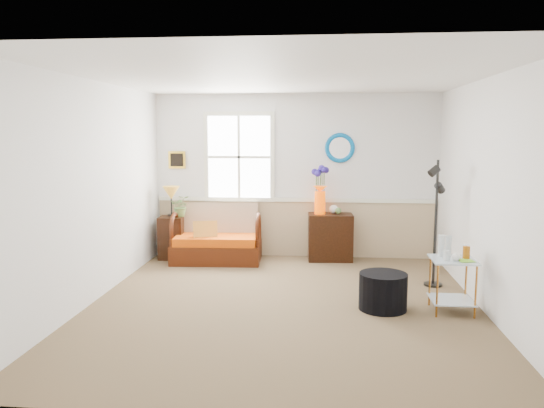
# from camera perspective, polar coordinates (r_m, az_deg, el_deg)

# --- Properties ---
(floor) EXTENTS (4.50, 5.00, 0.01)m
(floor) POSITION_cam_1_polar(r_m,az_deg,el_deg) (6.29, 1.27, -10.77)
(floor) COLOR brown
(floor) RESTS_ON ground
(ceiling) EXTENTS (4.50, 5.00, 0.01)m
(ceiling) POSITION_cam_1_polar(r_m,az_deg,el_deg) (5.99, 1.35, 13.53)
(ceiling) COLOR white
(ceiling) RESTS_ON walls
(walls) EXTENTS (4.51, 5.01, 2.60)m
(walls) POSITION_cam_1_polar(r_m,az_deg,el_deg) (6.00, 1.31, 1.09)
(walls) COLOR white
(walls) RESTS_ON floor
(wainscot) EXTENTS (4.46, 0.02, 0.90)m
(wainscot) POSITION_cam_1_polar(r_m,az_deg,el_deg) (8.58, 2.47, -2.65)
(wainscot) COLOR tan
(wainscot) RESTS_ON walls
(chair_rail) EXTENTS (4.46, 0.04, 0.06)m
(chair_rail) POSITION_cam_1_polar(r_m,az_deg,el_deg) (8.49, 2.49, 0.45)
(chair_rail) COLOR white
(chair_rail) RESTS_ON walls
(window) EXTENTS (1.14, 0.06, 1.44)m
(window) POSITION_cam_1_polar(r_m,az_deg,el_deg) (8.53, -3.56, 5.06)
(window) COLOR white
(window) RESTS_ON walls
(picture) EXTENTS (0.28, 0.03, 0.28)m
(picture) POSITION_cam_1_polar(r_m,az_deg,el_deg) (8.76, -10.18, 4.70)
(picture) COLOR gold
(picture) RESTS_ON walls
(mirror) EXTENTS (0.47, 0.07, 0.47)m
(mirror) POSITION_cam_1_polar(r_m,az_deg,el_deg) (8.43, 7.30, 6.00)
(mirror) COLOR #0071C7
(mirror) RESTS_ON walls
(loveseat) EXTENTS (1.39, 0.83, 0.88)m
(loveseat) POSITION_cam_1_polar(r_m,az_deg,el_deg) (8.25, -5.98, -3.16)
(loveseat) COLOR #4A1907
(loveseat) RESTS_ON floor
(throw_pillow) EXTENTS (0.38, 0.20, 0.36)m
(throw_pillow) POSITION_cam_1_polar(r_m,az_deg,el_deg) (8.16, -7.19, -3.09)
(throw_pillow) COLOR orange
(throw_pillow) RESTS_ON loveseat
(lamp_stand) EXTENTS (0.40, 0.40, 0.67)m
(lamp_stand) POSITION_cam_1_polar(r_m,az_deg,el_deg) (8.58, -10.72, -3.56)
(lamp_stand) COLOR black
(lamp_stand) RESTS_ON floor
(table_lamp) EXTENTS (0.34, 0.34, 0.48)m
(table_lamp) POSITION_cam_1_polar(r_m,az_deg,el_deg) (8.49, -10.77, 0.27)
(table_lamp) COLOR #AF7A25
(table_lamp) RESTS_ON lamp_stand
(potted_plant) EXTENTS (0.38, 0.40, 0.26)m
(potted_plant) POSITION_cam_1_polar(r_m,az_deg,el_deg) (8.49, -9.77, -0.46)
(potted_plant) COLOR #5D8345
(potted_plant) RESTS_ON lamp_stand
(cabinet) EXTENTS (0.71, 0.48, 0.73)m
(cabinet) POSITION_cam_1_polar(r_m,az_deg,el_deg) (8.37, 6.28, -3.55)
(cabinet) COLOR black
(cabinet) RESTS_ON floor
(flower_vase) EXTENTS (0.25, 0.25, 0.73)m
(flower_vase) POSITION_cam_1_polar(r_m,az_deg,el_deg) (8.25, 5.19, 1.46)
(flower_vase) COLOR #E44600
(flower_vase) RESTS_ON cabinet
(side_table) EXTENTS (0.48, 0.48, 0.60)m
(side_table) POSITION_cam_1_polar(r_m,az_deg,el_deg) (6.29, 18.80, -8.30)
(side_table) COLOR #B97429
(side_table) RESTS_ON floor
(tabletop_items) EXTENTS (0.48, 0.48, 0.24)m
(tabletop_items) POSITION_cam_1_polar(r_m,az_deg,el_deg) (6.24, 19.16, -4.42)
(tabletop_items) COLOR silver
(tabletop_items) RESTS_ON side_table
(floor_lamp) EXTENTS (0.31, 0.31, 1.65)m
(floor_lamp) POSITION_cam_1_polar(r_m,az_deg,el_deg) (7.16, 17.18, -2.03)
(floor_lamp) COLOR black
(floor_lamp) RESTS_ON floor
(ottoman) EXTENTS (0.63, 0.63, 0.42)m
(ottoman) POSITION_cam_1_polar(r_m,az_deg,el_deg) (6.20, 11.85, -9.18)
(ottoman) COLOR black
(ottoman) RESTS_ON floor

